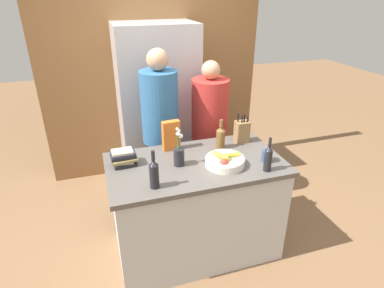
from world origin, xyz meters
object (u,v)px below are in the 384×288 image
cereal_box (171,135)px  person_in_blue (209,128)px  refrigerator (158,108)px  bottle_oil (268,158)px  coffee_mug (267,156)px  person_at_sink (161,127)px  knife_block (242,131)px  bottle_vinegar (221,137)px  book_stack (124,158)px  flower_vase (179,154)px  fruit_bowl (225,161)px  bottle_wine (154,173)px

cereal_box → person_in_blue: (0.51, 0.41, -0.16)m
refrigerator → bottle_oil: (0.52, -1.60, 0.08)m
bottle_oil → cereal_box: bearing=136.7°
coffee_mug → person_at_sink: size_ratio=0.07×
refrigerator → knife_block: 1.20m
bottle_oil → bottle_vinegar: bearing=112.7°
coffee_mug → book_stack: book_stack is taller
flower_vase → cereal_box: (0.01, 0.29, 0.04)m
fruit_bowl → bottle_wine: size_ratio=1.09×
cereal_box → bottle_vinegar: bottle_vinegar is taller
flower_vase → cereal_box: flower_vase is taller
bottle_oil → bottle_wine: 0.89m
coffee_mug → bottle_wine: 0.96m
book_stack → person_in_blue: size_ratio=0.14×
cereal_box → coffee_mug: (0.69, -0.45, -0.08)m
cereal_box → person_in_blue: person_in_blue is taller
fruit_bowl → knife_block: knife_block is taller
book_stack → person_at_sink: (0.42, 0.52, -0.00)m
knife_block → cereal_box: (-0.65, 0.05, 0.03)m
bottle_oil → person_at_sink: 1.15m
refrigerator → fruit_bowl: (0.24, -1.42, 0.01)m
knife_block → bottle_oil: size_ratio=1.01×
bottle_vinegar → bottle_wine: (-0.68, -0.44, 0.01)m
knife_block → person_in_blue: person_in_blue is taller
knife_block → person_at_sink: 0.79m
cereal_box → person_at_sink: size_ratio=0.15×
bottle_oil → coffee_mug: bearing=61.9°
fruit_bowl → coffee_mug: bearing=-6.4°
flower_vase → person_at_sink: size_ratio=0.19×
bottle_oil → flower_vase: bearing=155.2°
fruit_bowl → person_at_sink: size_ratio=0.18×
coffee_mug → fruit_bowl: bearing=173.6°
coffee_mug → bottle_vinegar: bottle_vinegar is taller
flower_vase → fruit_bowl: bearing=-18.6°
bottle_vinegar → book_stack: bearing=-176.8°
cereal_box → bottle_oil: (0.62, -0.59, -0.02)m
coffee_mug → bottle_oil: size_ratio=0.45×
knife_block → coffee_mug: knife_block is taller
flower_vase → book_stack: size_ratio=1.55×
coffee_mug → person_in_blue: size_ratio=0.08×
flower_vase → coffee_mug: size_ratio=2.63×
bottle_oil → bottle_wine: bottle_wine is taller
coffee_mug → person_at_sink: (-0.71, 0.82, 0.01)m
cereal_box → bottle_vinegar: size_ratio=0.99×
bottle_wine → person_at_sink: 0.95m
cereal_box → book_stack: cereal_box is taller
flower_vase → book_stack: 0.45m
person_in_blue → bottle_vinegar: bearing=-84.3°
person_at_sink → bottle_wine: bearing=-87.6°
refrigerator → cereal_box: (-0.10, -1.01, 0.10)m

